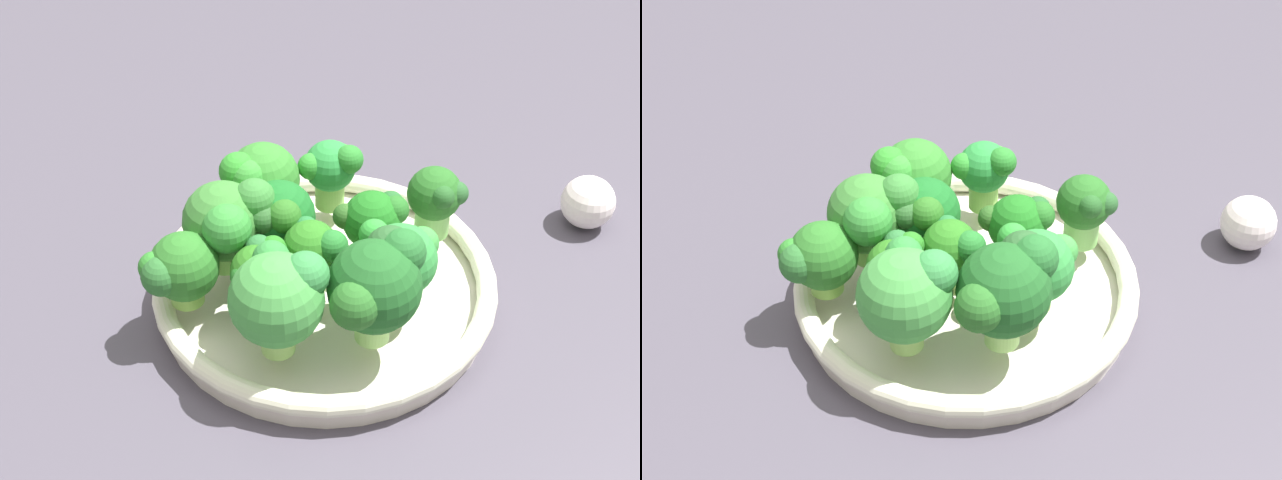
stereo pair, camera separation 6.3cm
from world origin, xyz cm
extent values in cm
cube|color=#4A4451|center=(0.00, 0.00, -1.25)|extent=(130.00, 130.00, 2.50)
cylinder|color=silver|center=(2.85, -0.44, 0.65)|extent=(25.23, 25.23, 1.29)
torus|color=#E8E6C7|center=(2.85, -0.44, 2.08)|extent=(26.28, 26.28, 1.58)
cylinder|color=#98CF71|center=(-1.06, 1.71, 3.73)|extent=(2.72, 2.72, 1.72)
sphere|color=#1D6A1C|center=(-1.06, 1.71, 6.07)|extent=(4.54, 4.54, 4.54)
sphere|color=#2C5921|center=(-0.34, 0.46, 6.38)|extent=(1.99, 1.99, 1.99)
sphere|color=#256823|center=(-2.16, 2.99, 6.87)|extent=(2.24, 2.24, 2.24)
sphere|color=#245F2A|center=(-2.61, 2.39, 6.89)|extent=(2.02, 2.02, 2.02)
cylinder|color=#98C86F|center=(3.02, -3.97, 3.89)|extent=(1.84, 1.84, 2.04)
sphere|color=#196423|center=(3.02, -3.97, 6.70)|extent=(5.49, 5.49, 5.49)
sphere|color=#2C5C2A|center=(4.97, -4.01, 7.81)|extent=(2.38, 2.38, 2.38)
sphere|color=#2A6820|center=(4.12, -2.74, 7.96)|extent=(2.61, 2.61, 2.61)
cylinder|color=#86CC5B|center=(6.22, -6.79, 4.02)|extent=(2.68, 2.68, 2.31)
sphere|color=#387B31|center=(6.22, -6.79, 7.14)|extent=(6.06, 6.06, 6.06)
sphere|color=#3C8231|center=(4.34, -6.78, 7.52)|extent=(2.94, 2.94, 2.94)
sphere|color=#347A32|center=(4.52, -5.06, 8.77)|extent=(3.20, 3.20, 3.20)
sphere|color=#328732|center=(7.79, -5.11, 8.28)|extent=(3.61, 3.61, 3.61)
cylinder|color=#83C152|center=(-4.27, -4.16, 4.16)|extent=(2.41, 2.41, 2.58)
sphere|color=#298839|center=(-4.27, -4.16, 6.80)|extent=(4.18, 4.18, 4.18)
sphere|color=#2D882C|center=(-2.85, -5.04, 7.25)|extent=(2.15, 2.15, 2.15)
sphere|color=#297B2A|center=(-4.55, -2.57, 7.89)|extent=(2.31, 2.31, 2.31)
sphere|color=#398B2C|center=(-5.45, -3.87, 7.25)|extent=(1.94, 1.94, 1.94)
cylinder|color=#A0D365|center=(4.73, 0.01, 4.07)|extent=(2.29, 2.29, 2.40)
sphere|color=#2B721F|center=(4.73, 0.01, 6.63)|extent=(4.19, 4.19, 4.19)
sphere|color=#246F29|center=(4.46, 1.66, 7.45)|extent=(2.37, 2.37, 2.37)
sphere|color=#246C32|center=(3.86, -1.01, 7.38)|extent=(1.91, 1.91, 1.91)
cylinder|color=#93C75E|center=(2.36, 6.09, 3.94)|extent=(2.34, 2.34, 2.15)
sphere|color=#318E3C|center=(2.36, 6.09, 6.74)|extent=(5.30, 5.30, 5.30)
sphere|color=green|center=(2.39, 3.86, 8.09)|extent=(2.24, 2.24, 2.24)
sphere|color=green|center=(0.56, 6.77, 7.31)|extent=(2.48, 2.48, 2.48)
cylinder|color=#9BD472|center=(6.64, 6.43, 4.23)|extent=(2.47, 2.47, 2.73)
sphere|color=#1E5A22|center=(6.64, 6.43, 7.72)|extent=(6.54, 6.54, 6.54)
sphere|color=#276524|center=(9.31, 6.53, 8.22)|extent=(3.39, 3.39, 3.39)
sphere|color=#23662A|center=(4.35, 7.16, 9.45)|extent=(3.31, 3.31, 3.31)
sphere|color=#285A2A|center=(4.18, 6.18, 8.96)|extent=(3.60, 3.60, 3.60)
cylinder|color=#84CF68|center=(-5.78, 4.46, 4.10)|extent=(2.74, 2.74, 2.46)
sphere|color=#266422|center=(-5.78, 4.46, 6.72)|extent=(4.29, 4.29, 4.29)
sphere|color=#245823|center=(-4.80, 5.58, 7.50)|extent=(1.86, 1.86, 1.86)
sphere|color=#285B2A|center=(-6.32, 6.04, 7.06)|extent=(1.89, 1.89, 1.89)
cylinder|color=#8FCA64|center=(8.72, -1.78, 4.03)|extent=(2.71, 2.71, 2.32)
sphere|color=#2D731E|center=(8.72, -1.78, 6.49)|extent=(4.01, 4.01, 4.01)
sphere|color=#287720|center=(7.10, -1.63, 7.48)|extent=(2.03, 2.03, 2.03)
sphere|color=#2A6932|center=(7.54, -2.51, 7.45)|extent=(2.03, 2.03, 2.03)
sphere|color=#246C22|center=(9.94, -2.14, 6.75)|extent=(1.88, 1.88, 1.88)
cylinder|color=#78C059|center=(0.31, -7.64, 3.88)|extent=(2.56, 2.56, 2.02)
sphere|color=#337D2C|center=(0.31, -7.64, 6.77)|extent=(5.81, 5.81, 5.81)
sphere|color=#2D8A28|center=(1.86, -8.61, 8.26)|extent=(3.00, 3.00, 3.00)
sphere|color=#348830|center=(1.93, -7.63, 8.08)|extent=(2.85, 2.85, 2.85)
cylinder|color=#A0D46D|center=(11.21, 1.59, 4.17)|extent=(2.39, 2.39, 2.61)
sphere|color=#409440|center=(11.21, 1.59, 7.60)|extent=(6.55, 6.55, 6.55)
sphere|color=#338640|center=(9.68, 2.93, 9.33)|extent=(3.23, 3.23, 3.23)
sphere|color=#2F8237|center=(9.46, -0.08, 9.09)|extent=(2.65, 2.65, 2.65)
cylinder|color=#83B94C|center=(10.89, -6.74, 3.70)|extent=(2.47, 2.47, 1.65)
sphere|color=#2A6D25|center=(10.89, -6.74, 6.18)|extent=(5.10, 5.10, 5.10)
sphere|color=#2B7A28|center=(12.46, -8.11, 6.61)|extent=(2.31, 2.31, 2.31)
sphere|color=#2A672C|center=(12.73, -7.23, 6.44)|extent=(2.96, 2.96, 2.96)
sphere|color=white|center=(-17.06, 13.35, 2.27)|extent=(4.53, 4.53, 4.53)
camera|label=1|loc=(47.36, 28.83, 51.68)|focal=53.36mm
camera|label=2|loc=(43.56, 33.92, 51.68)|focal=53.36mm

